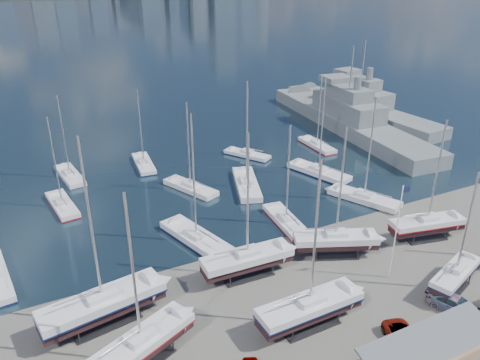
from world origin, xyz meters
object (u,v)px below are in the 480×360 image
naval_ship_west (358,107)px  flagpole (397,227)px  naval_ship_east (346,120)px  sailboat_cradle_0 (103,304)px

naval_ship_west → flagpole: 62.48m
naval_ship_east → flagpole: 52.01m
naval_ship_east → flagpole: (-28.25, -43.42, 4.60)m
naval_ship_east → naval_ship_west: (8.71, 6.73, -0.01)m
sailboat_cradle_0 → flagpole: sailboat_cradle_0 is taller
naval_ship_east → naval_ship_west: size_ratio=1.15×
naval_ship_east → naval_ship_west: bearing=-47.1°
sailboat_cradle_0 → flagpole: bearing=-22.0°
flagpole → naval_ship_east: bearing=57.0°
sailboat_cradle_0 → naval_ship_east: bearing=23.4°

